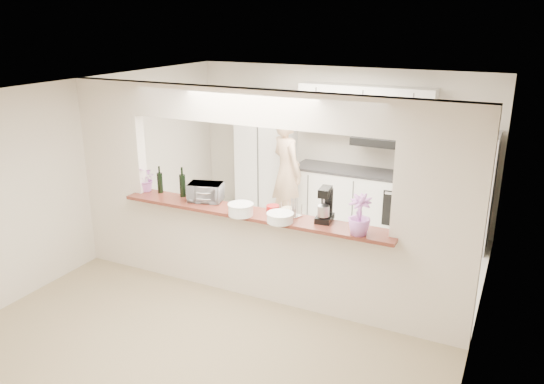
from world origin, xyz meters
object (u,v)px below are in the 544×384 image
Objects in this scene: stand_mixer at (325,206)px; person at (287,172)px; refrigerator at (465,191)px; toaster_oven at (206,192)px.

person is (-1.43, 2.15, -0.36)m from stand_mixer.
refrigerator reaches higher than toaster_oven.
refrigerator is at bearing 27.66° from toaster_oven.
refrigerator is 2.67m from person.
refrigerator reaches higher than stand_mixer.
refrigerator is 0.93× the size of person.
toaster_oven is 0.22× the size of person.
refrigerator is 2.88m from stand_mixer.
toaster_oven is at bearing -179.51° from stand_mixer.
stand_mixer is at bearing -15.25° from toaster_oven.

